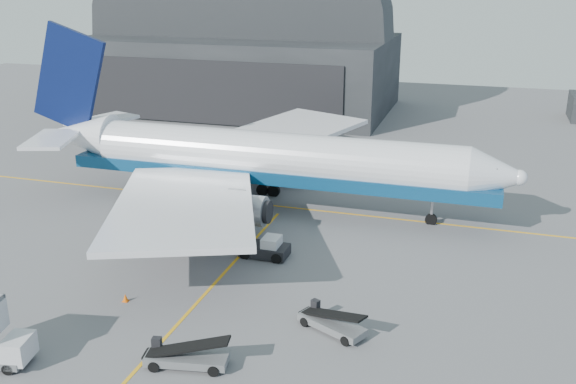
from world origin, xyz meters
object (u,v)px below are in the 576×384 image
(belt_loader_a, at_px, (186,357))
(pushback_tug, at_px, (266,249))
(airliner, at_px, (257,158))
(belt_loader_b, at_px, (331,323))

(belt_loader_a, bearing_deg, pushback_tug, 81.53)
(airliner, height_order, belt_loader_b, airliner)
(pushback_tug, distance_m, belt_loader_a, 16.06)
(airliner, distance_m, belt_loader_a, 28.09)
(pushback_tug, bearing_deg, belt_loader_b, -50.34)
(airliner, xyz_separation_m, belt_loader_b, (12.63, -20.86, -4.34))
(pushback_tug, bearing_deg, airliner, 113.92)
(airliner, relative_size, pushback_tug, 12.85)
(airliner, xyz_separation_m, belt_loader_a, (5.33, -27.24, -4.31))
(pushback_tug, xyz_separation_m, belt_loader_a, (0.53, -16.06, -0.06))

